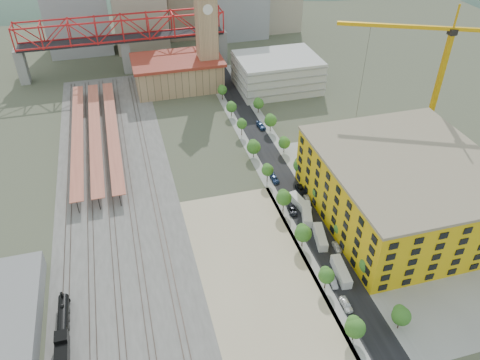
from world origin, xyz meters
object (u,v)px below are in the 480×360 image
object	(u,v)px
site_trailer_b	(320,237)
site_trailer_d	(300,203)
locomotive	(63,329)
site_trailer_c	(306,214)
clock_tower	(206,20)
tower_crane	(433,66)
site_trailer_a	(341,271)
car_0	(346,304)
construction_building	(403,188)

from	to	relation	value
site_trailer_b	site_trailer_d	world-z (taller)	site_trailer_b
locomotive	site_trailer_c	world-z (taller)	locomotive
clock_tower	tower_crane	bearing A→B (deg)	-50.17
clock_tower	locomotive	world-z (taller)	clock_tower
locomotive	tower_crane	xyz separation A→B (m)	(115.92, 47.65, 28.63)
site_trailer_a	site_trailer_c	bearing A→B (deg)	96.14
locomotive	site_trailer_b	world-z (taller)	locomotive
site_trailer_a	car_0	bearing A→B (deg)	-101.75
construction_building	site_trailer_c	bearing A→B (deg)	167.83
tower_crane	car_0	distance (m)	83.34
locomotive	site_trailer_a	bearing A→B (deg)	-0.12
clock_tower	site_trailer_d	xyz separation A→B (m)	(8.00, -89.12, -27.45)
locomotive	car_0	bearing A→B (deg)	-8.51
tower_crane	site_trailer_a	distance (m)	75.04
site_trailer_c	car_0	xyz separation A→B (m)	(-3.00, -32.13, -0.50)
construction_building	tower_crane	xyz separation A→B (m)	(23.92, 30.56, 21.15)
construction_building	tower_crane	world-z (taller)	tower_crane
site_trailer_a	site_trailer_b	world-z (taller)	site_trailer_a
construction_building	site_trailer_d	size ratio (longest dim) A/B	5.56
construction_building	site_trailer_c	xyz separation A→B (m)	(-26.00, 5.61, -8.11)
clock_tower	site_trailer_d	bearing A→B (deg)	-84.87
locomotive	site_trailer_b	size ratio (longest dim) A/B	2.23
site_trailer_b	construction_building	bearing A→B (deg)	21.28
construction_building	site_trailer_b	bearing A→B (deg)	-170.73
site_trailer_a	tower_crane	bearing A→B (deg)	49.90
site_trailer_b	site_trailer_c	world-z (taller)	site_trailer_c
tower_crane	site_trailer_c	distance (m)	63.01
site_trailer_a	site_trailer_b	bearing A→B (deg)	96.14
site_trailer_a	site_trailer_b	xyz separation A→B (m)	(0.00, 12.99, -0.04)
locomotive	site_trailer_b	bearing A→B (deg)	11.02
locomotive	tower_crane	bearing A→B (deg)	22.35
tower_crane	site_trailer_b	distance (m)	67.54
clock_tower	site_trailer_c	distance (m)	98.61
site_trailer_d	car_0	size ratio (longest dim) A/B	1.94
locomotive	site_trailer_d	xyz separation A→B (m)	(66.00, 27.97, -0.69)
construction_building	locomotive	xyz separation A→B (m)	(-92.00, -17.10, -7.47)
site_trailer_a	clock_tower	bearing A→B (deg)	100.05
tower_crane	locomotive	bearing A→B (deg)	-157.65
tower_crane	site_trailer_c	world-z (taller)	tower_crane
site_trailer_b	site_trailer_c	xyz separation A→B (m)	(0.00, 9.85, 0.03)
locomotive	site_trailer_c	size ratio (longest dim) A/B	2.19
tower_crane	construction_building	bearing A→B (deg)	-128.05
construction_building	car_0	bearing A→B (deg)	-137.55
tower_crane	site_trailer_a	world-z (taller)	tower_crane
tower_crane	site_trailer_b	size ratio (longest dim) A/B	5.33
site_trailer_b	site_trailer_a	bearing A→B (deg)	-77.99
construction_building	site_trailer_a	xyz separation A→B (m)	(-26.00, -17.24, -8.10)
construction_building	site_trailer_a	distance (m)	32.23
clock_tower	site_trailer_b	bearing A→B (deg)	-85.61
construction_building	tower_crane	distance (m)	44.20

